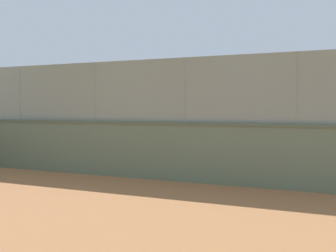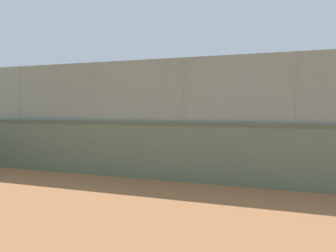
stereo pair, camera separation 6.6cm
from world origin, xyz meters
name	(u,v)px [view 1 (the left image)]	position (x,y,z in m)	size (l,w,h in m)	color
ground_plane	(237,143)	(0.00, 0.00, 0.00)	(260.00, 260.00, 0.00)	#B27247
perimeter_wall	(238,154)	(-1.47, 10.95, 0.90)	(22.25, 0.58, 1.79)	slate
fence_panel_on_wall	(238,89)	(-1.47, 10.95, 2.75)	(21.87, 0.30, 1.92)	gray
player_baseline_waiting	(159,127)	(4.61, 1.52, 0.98)	(0.83, 0.99, 1.65)	navy
player_foreground_swinging	(124,132)	(4.92, 5.72, 0.99)	(0.76, 1.28, 1.68)	black
player_near_wall_returning	(194,129)	(2.64, 0.45, 0.87)	(0.67, 0.86, 1.50)	black
sports_ball	(158,143)	(4.37, 2.36, 0.07)	(0.14, 0.14, 0.14)	white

